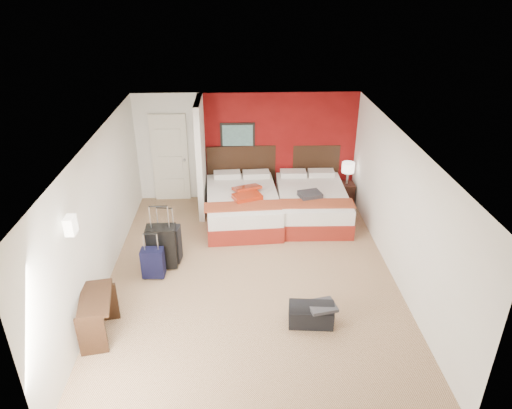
{
  "coord_description": "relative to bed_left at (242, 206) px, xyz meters",
  "views": [
    {
      "loc": [
        -0.19,
        -6.84,
        4.83
      ],
      "look_at": [
        0.12,
        0.8,
        1.0
      ],
      "focal_mm": 32.64,
      "sensor_mm": 36.0,
      "label": 1
    }
  ],
  "objects": [
    {
      "name": "ground",
      "position": [
        0.13,
        -2.07,
        -0.32
      ],
      "size": [
        6.5,
        6.5,
        0.0
      ],
      "primitive_type": "plane",
      "color": "tan",
      "rests_on": "ground"
    },
    {
      "name": "suitcase_charcoal",
      "position": [
        -1.39,
        -1.56,
        0.02
      ],
      "size": [
        0.5,
        0.34,
        0.69
      ],
      "primitive_type": "cube",
      "rotation": [
        0.0,
        0.0,
        -0.12
      ],
      "color": "black",
      "rests_on": "ground"
    },
    {
      "name": "desk",
      "position": [
        -2.14,
        -3.53,
        0.03
      ],
      "size": [
        0.57,
        0.91,
        0.71
      ],
      "primitive_type": "cube",
      "rotation": [
        0.0,
        0.0,
        0.18
      ],
      "color": "black",
      "rests_on": "ground"
    },
    {
      "name": "partition_wall",
      "position": [
        -0.87,
        0.54,
        0.93
      ],
      "size": [
        0.12,
        1.2,
        2.5
      ],
      "primitive_type": "cube",
      "color": "silver",
      "rests_on": "ground"
    },
    {
      "name": "jacket_bundle",
      "position": [
        1.41,
        -0.23,
        0.36
      ],
      "size": [
        0.52,
        0.46,
        0.11
      ],
      "primitive_type": "cube",
      "rotation": [
        0.0,
        0.0,
        0.26
      ],
      "color": "#343438",
      "rests_on": "bed_right"
    },
    {
      "name": "duffel_bag",
      "position": [
        0.99,
        -3.38,
        -0.15
      ],
      "size": [
        0.7,
        0.42,
        0.34
      ],
      "primitive_type": "cube",
      "rotation": [
        0.0,
        0.0,
        -0.09
      ],
      "color": "black",
      "rests_on": "ground"
    },
    {
      "name": "bed_right",
      "position": [
        1.51,
        0.07,
        -0.01
      ],
      "size": [
        1.51,
        2.13,
        0.63
      ],
      "primitive_type": "cube",
      "rotation": [
        0.0,
        0.0,
        -0.02
      ],
      "color": "silver",
      "rests_on": "ground"
    },
    {
      "name": "room_walls",
      "position": [
        -1.28,
        -0.65,
        0.93
      ],
      "size": [
        5.02,
        6.52,
        2.5
      ],
      "color": "white",
      "rests_on": "ground"
    },
    {
      "name": "suitcase_navy",
      "position": [
        -1.59,
        -2.06,
        -0.06
      ],
      "size": [
        0.39,
        0.25,
        0.53
      ],
      "primitive_type": "cube",
      "rotation": [
        0.0,
        0.0,
        -0.04
      ],
      "color": "black",
      "rests_on": "ground"
    },
    {
      "name": "suitcase_black",
      "position": [
        -1.46,
        -1.73,
        0.07
      ],
      "size": [
        0.53,
        0.34,
        0.78
      ],
      "primitive_type": "cube",
      "rotation": [
        0.0,
        0.0,
        0.03
      ],
      "color": "black",
      "rests_on": "ground"
    },
    {
      "name": "entry_door",
      "position": [
        -1.62,
        1.13,
        0.7
      ],
      "size": [
        0.82,
        0.06,
        2.05
      ],
      "primitive_type": "cube",
      "color": "silver",
      "rests_on": "ground"
    },
    {
      "name": "table_lamp",
      "position": [
        2.4,
        0.73,
        0.42
      ],
      "size": [
        0.29,
        0.29,
        0.51
      ],
      "primitive_type": "cylinder",
      "rotation": [
        0.0,
        0.0,
        0.03
      ],
      "color": "white",
      "rests_on": "nightstand"
    },
    {
      "name": "red_suitcase_open",
      "position": [
        0.1,
        -0.1,
        0.37
      ],
      "size": [
        0.8,
        0.92,
        0.1
      ],
      "primitive_type": "cube",
      "rotation": [
        0.0,
        0.0,
        0.37
      ],
      "color": "#A4260E",
      "rests_on": "bed_left"
    },
    {
      "name": "red_accent_panel",
      "position": [
        0.88,
        1.16,
        0.93
      ],
      "size": [
        3.5,
        0.04,
        2.5
      ],
      "primitive_type": "cube",
      "color": "maroon",
      "rests_on": "ground"
    },
    {
      "name": "bed_left",
      "position": [
        0.0,
        0.0,
        0.0
      ],
      "size": [
        1.63,
        2.24,
        0.65
      ],
      "primitive_type": "cube",
      "rotation": [
        0.0,
        0.0,
        0.06
      ],
      "color": "white",
      "rests_on": "ground"
    },
    {
      "name": "jacket_draped",
      "position": [
        1.14,
        -3.43,
        0.04
      ],
      "size": [
        0.46,
        0.42,
        0.05
      ],
      "primitive_type": "cube",
      "rotation": [
        0.0,
        0.0,
        0.21
      ],
      "color": "#38383D",
      "rests_on": "duffel_bag"
    },
    {
      "name": "nightstand",
      "position": [
        2.4,
        0.73,
        -0.08
      ],
      "size": [
        0.35,
        0.35,
        0.49
      ],
      "primitive_type": "cube",
      "rotation": [
        0.0,
        0.0,
        0.0
      ],
      "color": "black",
      "rests_on": "ground"
    }
  ]
}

